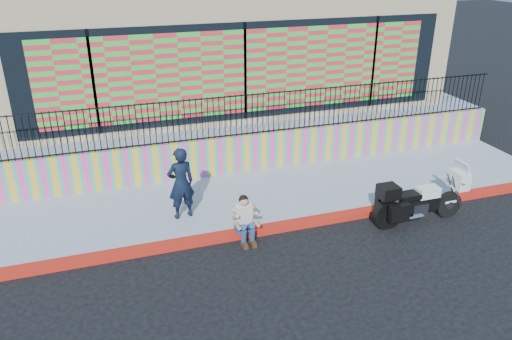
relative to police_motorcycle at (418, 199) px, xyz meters
name	(u,v)px	position (x,y,z in m)	size (l,w,h in m)	color
ground	(296,227)	(-2.86, 0.69, -0.62)	(90.00, 90.00, 0.00)	black
red_curb	(296,224)	(-2.86, 0.69, -0.55)	(16.00, 0.30, 0.15)	#AE0C13
sidewalk	(273,194)	(-2.86, 2.34, -0.55)	(16.00, 3.00, 0.15)	#929AB0
mural_wall	(254,152)	(-2.86, 3.94, 0.08)	(16.00, 0.20, 1.10)	#FF439C
metal_fence	(254,114)	(-2.86, 3.94, 1.23)	(15.80, 0.04, 1.20)	black
elevated_platform	(213,106)	(-2.86, 9.04, 0.00)	(16.00, 10.00, 1.25)	#929AB0
storefront_building	(212,36)	(-2.86, 8.82, 2.63)	(14.00, 8.06, 4.00)	tan
police_motorcycle	(418,199)	(0.00, 0.00, 0.00)	(2.39, 0.79, 1.48)	black
police_officer	(181,183)	(-5.39, 1.77, 0.42)	(0.65, 0.43, 1.79)	black
seated_man	(246,223)	(-4.19, 0.49, -0.17)	(0.54, 0.71, 1.06)	navy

